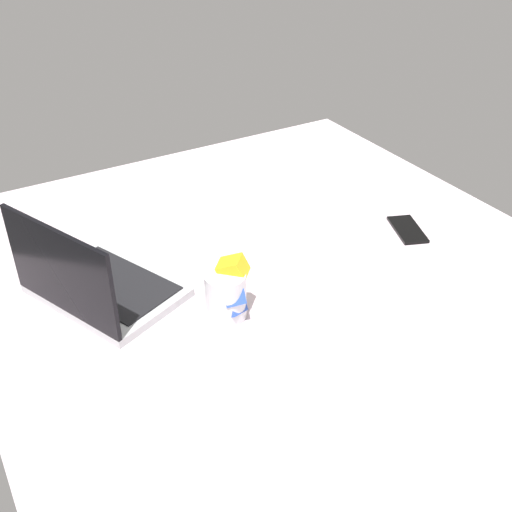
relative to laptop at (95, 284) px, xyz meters
The scene contains 4 objects.
bed_mattress 50.28cm from the laptop, 120.11° to the right, with size 180.00×140.00×18.00cm, color silver.
laptop is the anchor object (origin of this frame).
snack_cup 30.40cm from the laptop, 130.84° to the right, with size 10.02×10.77×14.63cm.
cell_phone 82.82cm from the laptop, 98.74° to the right, with size 6.80×14.00×0.80cm, color black.
Camera 1 is at (-89.96, 67.23, 103.73)cm, focal length 43.19 mm.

